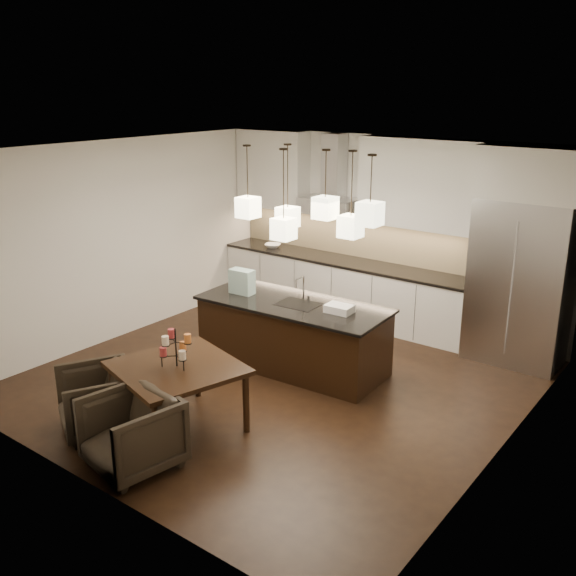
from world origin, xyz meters
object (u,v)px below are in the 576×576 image
Objects in this scene: refrigerator at (520,282)px; armchair_right at (132,433)px; dining_table at (179,397)px; armchair_left at (97,400)px; island_body at (293,336)px.

refrigerator reaches higher than armchair_right.
armchair_right reaches higher than dining_table.
armchair_left is (-2.89, -4.46, -0.73)m from refrigerator.
refrigerator is 5.36m from armchair_left.
dining_table is at bearing 114.44° from armchair_right.
armchair_left is at bearing -122.88° from refrigerator.
armchair_left is (-0.68, -2.53, -0.07)m from island_body.
dining_table is 0.82m from armchair_right.
dining_table is 1.48× the size of armchair_right.
refrigerator is at bearing 84.75° from armchair_left.
refrigerator is 2.81× the size of armchair_left.
dining_table is 0.85m from armchair_left.
dining_table reaches higher than armchair_left.
armchair_right is at bearing -113.56° from refrigerator.
island_body is 2.77m from armchair_right.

